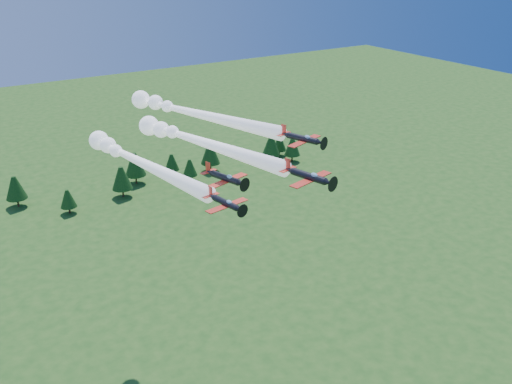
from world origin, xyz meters
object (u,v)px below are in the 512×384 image
plane_lead (197,140)px  plane_right (192,113)px  plane_left (136,160)px  plane_slot (226,178)px

plane_lead → plane_right: plane_right is taller
plane_lead → plane_left: plane_lead is taller
plane_left → plane_slot: plane_left is taller
plane_lead → plane_right: bearing=52.2°
plane_right → plane_slot: plane_right is taller
plane_lead → plane_slot: (1.30, -7.39, -4.74)m
plane_lead → plane_left: size_ratio=1.00×
plane_left → plane_slot: (10.59, -12.88, -1.32)m
plane_left → plane_right: (14.07, 5.73, 4.95)m
plane_right → plane_slot: size_ratio=4.64×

